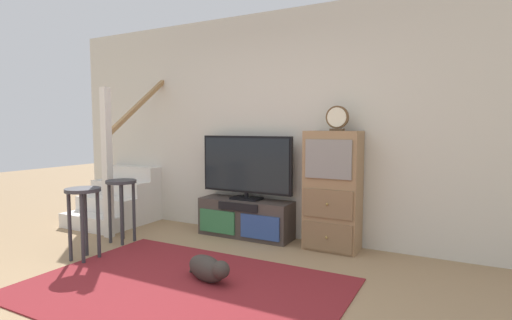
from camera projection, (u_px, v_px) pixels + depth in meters
ground_plane at (127, 320)px, 2.70m from camera, size 20.00×20.00×0.00m
back_wall at (278, 125)px, 4.75m from camera, size 6.40×0.12×2.70m
area_rug at (182, 288)px, 3.23m from camera, size 2.60×1.80×0.01m
media_console at (245, 218)px, 4.75m from camera, size 1.16×0.38×0.45m
television at (246, 166)px, 4.72m from camera, size 1.19×0.22×0.77m
side_cabinet at (333, 191)px, 4.22m from camera, size 0.58×0.38×1.29m
desk_clock at (337, 118)px, 4.12m from camera, size 0.24×0.08×0.26m
staircase at (129, 194)px, 5.66m from camera, size 1.00×1.36×2.20m
bar_stool_near at (83, 207)px, 3.89m from camera, size 0.34×0.34×0.73m
bar_stool_far at (121, 196)px, 4.50m from camera, size 0.34×0.34×0.72m
dog at (208, 269)px, 3.37m from camera, size 0.52×0.34×0.23m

